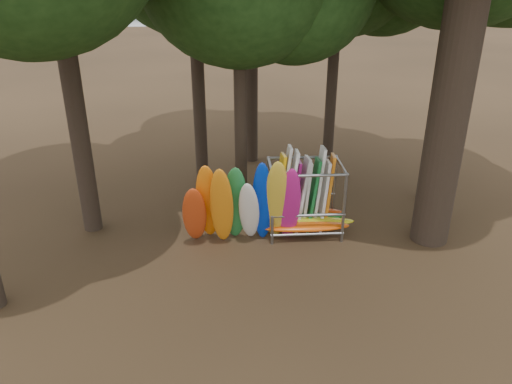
{
  "coord_description": "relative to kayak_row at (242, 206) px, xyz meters",
  "views": [
    {
      "loc": [
        -1.71,
        -12.54,
        7.86
      ],
      "look_at": [
        -0.77,
        1.5,
        1.4
      ],
      "focal_mm": 35.0,
      "sensor_mm": 36.0,
      "label": 1
    }
  ],
  "objects": [
    {
      "name": "storage_rack",
      "position": [
        1.99,
        0.84,
        -0.31
      ],
      "size": [
        3.18,
        1.51,
        2.78
      ],
      "color": "slate",
      "rests_on": "ground"
    },
    {
      "name": "lake",
      "position": [
        1.25,
        59.39,
        -1.37
      ],
      "size": [
        160.0,
        160.0,
        0.0
      ],
      "primitive_type": "plane",
      "color": "gray",
      "rests_on": "ground"
    },
    {
      "name": "ground",
      "position": [
        1.25,
        -0.61,
        -1.37
      ],
      "size": [
        120.0,
        120.0,
        0.0
      ],
      "primitive_type": "plane",
      "color": "#47331E",
      "rests_on": "ground"
    },
    {
      "name": "kayak_row",
      "position": [
        0.0,
        0.0,
        0.0
      ],
      "size": [
        3.56,
        1.83,
        3.12
      ],
      "color": "#C33D14",
      "rests_on": "ground"
    }
  ]
}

